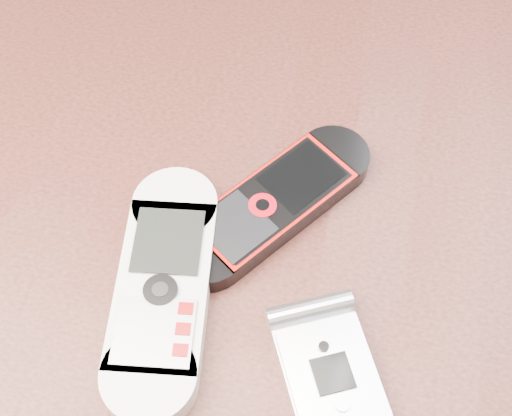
{
  "coord_description": "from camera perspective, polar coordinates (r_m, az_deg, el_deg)",
  "views": [
    {
      "loc": [
        0.06,
        -0.26,
        1.17
      ],
      "look_at": [
        0.01,
        0.0,
        0.76
      ],
      "focal_mm": 50.0,
      "sensor_mm": 36.0,
      "label": 1
    }
  ],
  "objects": [
    {
      "name": "table",
      "position": [
        0.59,
        -0.48,
        -5.99
      ],
      "size": [
        1.2,
        0.8,
        0.75
      ],
      "color": "black",
      "rests_on": "ground"
    },
    {
      "name": "nokia_white",
      "position": [
        0.47,
        -7.42,
        -6.29
      ],
      "size": [
        0.08,
        0.19,
        0.02
      ],
      "primitive_type": "cube",
      "rotation": [
        0.0,
        0.0,
        0.12
      ],
      "color": "white",
      "rests_on": "table"
    },
    {
      "name": "nokia_black_red",
      "position": [
        0.5,
        1.41,
        0.36
      ],
      "size": [
        0.14,
        0.17,
        0.02
      ],
      "primitive_type": "cube",
      "rotation": [
        0.0,
        0.0,
        -0.65
      ],
      "color": "black",
      "rests_on": "table"
    },
    {
      "name": "motorola_razr",
      "position": [
        0.44,
        6.18,
        -13.69
      ],
      "size": [
        0.1,
        0.12,
        0.02
      ],
      "primitive_type": "cube",
      "rotation": [
        0.0,
        0.0,
        0.44
      ],
      "color": "silver",
      "rests_on": "table"
    }
  ]
}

